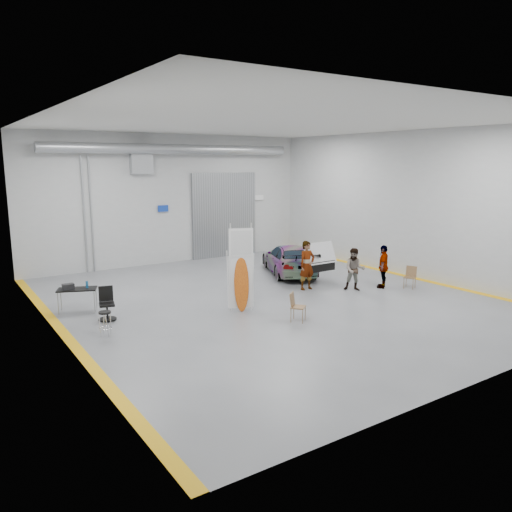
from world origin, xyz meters
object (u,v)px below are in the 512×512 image
sedan_car (289,259)px  person_c (383,266)px  shop_stool (105,324)px  work_table (75,289)px  folding_chair_far (409,281)px  person_a (307,265)px  office_chair (106,306)px  surfboard_display (244,276)px  folding_chair_near (298,312)px  person_b (355,269)px

sedan_car → person_c: size_ratio=2.61×
shop_stool → work_table: work_table is taller
sedan_car → person_c: person_c is taller
folding_chair_far → shop_stool: bearing=-121.0°
person_c → folding_chair_far: 1.15m
person_a → office_chair: (-7.42, 0.50, -0.48)m
surfboard_display → work_table: surfboard_display is taller
surfboard_display → folding_chair_far: size_ratio=3.42×
folding_chair_near → office_chair: (-4.75, 3.33, 0.17)m
sedan_car → shop_stool: sedan_car is taller
sedan_car → person_c: (1.48, -3.93, 0.20)m
person_b → folding_chair_near: (-4.04, -1.74, -0.53)m
surfboard_display → folding_chair_near: size_ratio=3.26×
person_a → person_c: size_ratio=1.12×
person_c → shop_stool: 10.48m
office_chair → folding_chair_far: bearing=0.3°
person_a → work_table: 8.21m
person_b → shop_stool: (-9.26, 0.21, -0.46)m
work_table → person_c: bearing=-17.2°
sedan_car → folding_chair_near: 6.56m
person_a → person_c: (2.58, -1.40, -0.10)m
person_a → shop_stool: bearing=-173.3°
shop_stool → folding_chair_near: bearing=-20.5°
shop_stool → office_chair: size_ratio=0.69×
work_table → folding_chair_near: bearing=-41.5°
folding_chair_far → office_chair: (-10.78, 2.52, 0.18)m
folding_chair_near → person_c: bearing=-23.0°
person_a → shop_stool: 7.95m
work_table → surfboard_display: bearing=-32.4°
person_a → office_chair: 7.45m
sedan_car → folding_chair_near: sedan_car is taller
sedan_car → shop_stool: (-8.98, -3.41, -0.28)m
person_a → surfboard_display: bearing=-163.3°
folding_chair_far → work_table: 12.01m
person_b → person_c: person_c is taller
folding_chair_far → office_chair: size_ratio=0.83×
folding_chair_far → shop_stool: size_ratio=1.20×
person_b → shop_stool: bearing=-139.0°
person_b → folding_chair_near: 4.43m
person_a → work_table: (-7.99, 1.88, -0.17)m
work_table → office_chair: size_ratio=1.33×
person_c → surfboard_display: (-6.01, 0.39, 0.33)m
sedan_car → shop_stool: bearing=44.6°
sedan_car → folding_chair_far: (2.26, -4.55, -0.36)m
folding_chair_near → shop_stool: size_ratio=1.26×
sedan_car → work_table: sedan_car is taller
person_c → folding_chair_near: person_c is taller
person_a → office_chair: person_a is taller
surfboard_display → office_chair: 4.32m
shop_stool → work_table: bearing=92.3°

